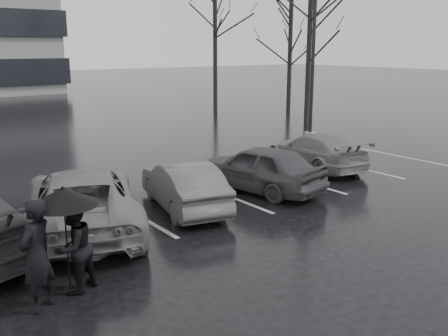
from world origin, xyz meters
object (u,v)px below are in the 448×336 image
object	(u,v)px
pedestrian_right	(74,247)
tree_north	(215,44)
lamp_post	(314,44)
tree_ne	(290,56)
car_east	(315,151)
car_main	(259,168)
car_west_b	(82,199)
tree_east	(309,48)
pedestrian_left	(37,256)
car_west_a	(184,185)

from	to	relation	value
pedestrian_right	tree_north	size ratio (longest dim) A/B	0.19
lamp_post	tree_ne	xyz separation A→B (m)	(5.06, 6.74, -0.67)
lamp_post	tree_north	distance (m)	9.87
car_east	pedestrian_right	bearing A→B (deg)	29.31
car_east	pedestrian_right	distance (m)	10.54
car_main	tree_north	bearing A→B (deg)	-133.12
car_west_b	tree_north	world-z (taller)	tree_north
tree_north	car_east	bearing A→B (deg)	-112.91
pedestrian_right	tree_east	bearing A→B (deg)	-173.55
car_west_b	car_east	distance (m)	8.67
car_main	car_west_b	world-z (taller)	car_west_b
car_west_b	tree_ne	distance (m)	22.05
lamp_post	tree_ne	bearing A→B (deg)	53.10
car_west_b	pedestrian_right	distance (m)	3.04
car_main	tree_east	distance (m)	13.60
tree_north	car_west_b	bearing A→B (deg)	-133.84
car_main	tree_ne	size ratio (longest dim) A/B	0.57
car_main	pedestrian_left	bearing A→B (deg)	11.81
car_west_a	pedestrian_right	bearing A→B (deg)	48.41
car_main	car_east	bearing A→B (deg)	-175.59
car_east	tree_ne	size ratio (longest dim) A/B	0.59
car_main	car_west_a	size ratio (longest dim) A/B	1.07
pedestrian_right	lamp_post	world-z (taller)	lamp_post
pedestrian_left	pedestrian_right	distance (m)	0.73
tree_ne	tree_north	distance (m)	4.67
car_west_b	car_east	xyz separation A→B (m)	(8.61, 1.00, -0.12)
car_east	pedestrian_left	world-z (taller)	pedestrian_left
tree_ne	tree_north	xyz separation A→B (m)	(-3.50, 3.00, 0.75)
car_west_b	lamp_post	size ratio (longest dim) A/B	0.56
car_west_b	tree_east	bearing A→B (deg)	-132.59
car_main	pedestrian_left	size ratio (longest dim) A/B	2.18
lamp_post	tree_north	size ratio (longest dim) A/B	1.07
car_west_b	tree_ne	size ratio (longest dim) A/B	0.74
tree_east	tree_ne	distance (m)	4.74
tree_north	car_west_a	bearing A→B (deg)	-128.05
lamp_post	tree_east	world-z (taller)	lamp_post
car_main	lamp_post	bearing A→B (deg)	-156.56
pedestrian_left	tree_east	distance (m)	21.07
lamp_post	car_east	bearing A→B (deg)	-134.77
car_west_a	tree_east	distance (m)	15.77
tree_east	tree_ne	bearing A→B (deg)	57.99
car_west_b	lamp_post	distance (m)	14.59
lamp_post	pedestrian_left	bearing A→B (deg)	-150.31
car_east	pedestrian_left	distance (m)	11.27
tree_east	car_west_a	bearing A→B (deg)	-147.40
pedestrian_right	tree_east	xyz separation A→B (m)	(16.85, 11.02, 3.20)
car_main	pedestrian_left	distance (m)	7.82
pedestrian_left	tree_east	size ratio (longest dim) A/B	0.23
car_east	car_main	bearing A→B (deg)	24.15
car_main	lamp_post	world-z (taller)	lamp_post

